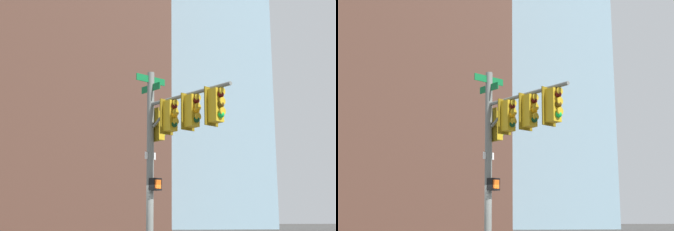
# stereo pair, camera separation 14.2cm
# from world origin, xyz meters

# --- Properties ---
(signal_pole_assembly) EXTENTS (2.59, 3.50, 6.38)m
(signal_pole_assembly) POSITION_xyz_m (0.76, -1.00, 4.16)
(signal_pole_assembly) COLOR slate
(signal_pole_assembly) RESTS_ON ground_plane
(building_brick_nearside) EXTENTS (24.17, 18.99, 46.33)m
(building_brick_nearside) POSITION_xyz_m (-7.27, 36.51, 23.17)
(building_brick_nearside) COLOR brown
(building_brick_nearside) RESTS_ON ground_plane
(building_brick_midblock) EXTENTS (20.24, 18.49, 40.23)m
(building_brick_midblock) POSITION_xyz_m (-6.08, 37.49, 20.11)
(building_brick_midblock) COLOR brown
(building_brick_midblock) RESTS_ON ground_plane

